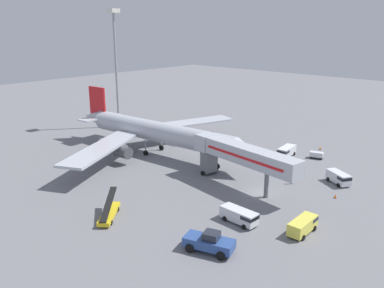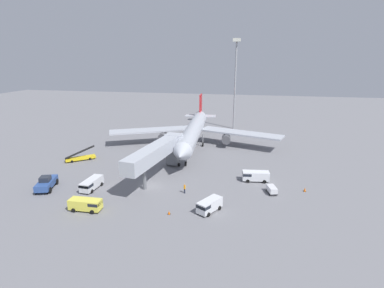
{
  "view_description": "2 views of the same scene",
  "coord_description": "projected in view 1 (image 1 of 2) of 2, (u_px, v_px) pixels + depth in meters",
  "views": [
    {
      "loc": [
        -51.13,
        -31.94,
        25.67
      ],
      "look_at": [
        5.14,
        19.2,
        3.1
      ],
      "focal_mm": 37.83,
      "sensor_mm": 36.0,
      "label": 1
    },
    {
      "loc": [
        17.78,
        -49.95,
        23.41
      ],
      "look_at": [
        4.17,
        17.76,
        3.48
      ],
      "focal_mm": 28.06,
      "sensor_mm": 36.0,
      "label": 2
    }
  ],
  "objects": [
    {
      "name": "jet_bridge",
      "position": [
        239.0,
        154.0,
        65.42
      ],
      "size": [
        6.25,
        21.25,
        7.2
      ],
      "color": "#B2B7C1",
      "rests_on": "ground"
    },
    {
      "name": "belt_loader_truck",
      "position": [
        109.0,
        212.0,
        55.71
      ],
      "size": [
        6.26,
        5.58,
        3.22
      ],
      "color": "yellow",
      "rests_on": "ground"
    },
    {
      "name": "baggage_cart_mid_right",
      "position": [
        317.0,
        155.0,
        80.33
      ],
      "size": [
        1.98,
        2.83,
        1.32
      ],
      "color": "#38383D",
      "rests_on": "ground"
    },
    {
      "name": "airplane_at_gate",
      "position": [
        155.0,
        132.0,
        82.49
      ],
      "size": [
        47.67,
        46.51,
        12.13
      ],
      "color": "#B7BCC6",
      "rests_on": "ground"
    },
    {
      "name": "service_van_near_left",
      "position": [
        303.0,
        225.0,
        51.62
      ],
      "size": [
        5.13,
        2.23,
        1.89
      ],
      "color": "#E5DB4C",
      "rests_on": "ground"
    },
    {
      "name": "service_van_rear_left",
      "position": [
        339.0,
        177.0,
        67.4
      ],
      "size": [
        3.88,
        4.85,
        1.98
      ],
      "color": "silver",
      "rests_on": "ground"
    },
    {
      "name": "ground_plane",
      "position": [
        260.0,
        193.0,
        64.17
      ],
      "size": [
        300.0,
        300.0,
        0.0
      ],
      "primitive_type": "plane",
      "color": "slate"
    },
    {
      "name": "service_van_far_right",
      "position": [
        286.0,
        151.0,
        81.38
      ],
      "size": [
        5.33,
        2.7,
        1.99
      ],
      "color": "white",
      "rests_on": "ground"
    },
    {
      "name": "safety_cone_bravo",
      "position": [
        335.0,
        196.0,
        62.09
      ],
      "size": [
        0.43,
        0.43,
        0.66
      ],
      "color": "black",
      "rests_on": "ground"
    },
    {
      "name": "service_van_rear_right",
      "position": [
        240.0,
        215.0,
        54.08
      ],
      "size": [
        2.4,
        5.39,
        1.9
      ],
      "color": "silver",
      "rests_on": "ground"
    },
    {
      "name": "apron_light_mast",
      "position": [
        115.0,
        48.0,
        99.96
      ],
      "size": [
        2.4,
        2.4,
        29.3
      ],
      "color": "#93969B",
      "rests_on": "ground"
    },
    {
      "name": "safety_cone_alpha",
      "position": [
        320.0,
        148.0,
        85.97
      ],
      "size": [
        0.48,
        0.48,
        0.73
      ],
      "color": "black",
      "rests_on": "ground"
    },
    {
      "name": "ground_crew_worker_foreground",
      "position": [
        292.0,
        178.0,
        67.47
      ],
      "size": [
        0.44,
        0.44,
        1.8
      ],
      "color": "#1E2333",
      "rests_on": "ground"
    },
    {
      "name": "pushback_tug",
      "position": [
        209.0,
        242.0,
        47.27
      ],
      "size": [
        4.1,
        6.39,
        2.56
      ],
      "color": "#2D4C8E",
      "rests_on": "ground"
    }
  ]
}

